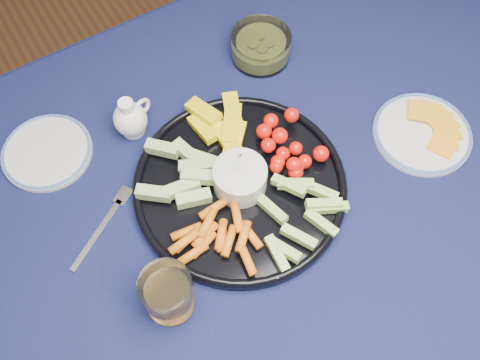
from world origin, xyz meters
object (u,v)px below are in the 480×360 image
creamer_pitcher (131,119)px  side_plate_extra (47,152)px  crudite_platter (238,184)px  cheese_plate (423,132)px  pickle_bowl (261,47)px  juice_tumbler (169,294)px  dining_table (208,245)px

creamer_pitcher → side_plate_extra: 0.18m
crudite_platter → cheese_plate: crudite_platter is taller
side_plate_extra → pickle_bowl: bearing=-0.9°
pickle_bowl → cheese_plate: size_ratio=0.66×
creamer_pitcher → crudite_platter: bearing=-64.5°
side_plate_extra → creamer_pitcher: bearing=-13.0°
crudite_platter → juice_tumbler: (-0.21, -0.12, 0.02)m
crudite_platter → pickle_bowl: bearing=50.1°
creamer_pitcher → cheese_plate: size_ratio=0.48×
dining_table → pickle_bowl: 0.43m
pickle_bowl → juice_tumbler: bearing=-138.1°
crudite_platter → pickle_bowl: size_ratio=3.11×
pickle_bowl → crudite_platter: bearing=-129.9°
side_plate_extra → dining_table: bearing=-58.3°
side_plate_extra → crudite_platter: bearing=-43.7°
pickle_bowl → side_plate_extra: 0.49m
dining_table → juice_tumbler: bearing=-142.4°
dining_table → cheese_plate: (0.46, -0.05, 0.10)m
cheese_plate → crudite_platter: bearing=166.8°
dining_table → cheese_plate: size_ratio=8.60×
juice_tumbler → side_plate_extra: bearing=99.8°
dining_table → juice_tumbler: 0.20m
juice_tumbler → cheese_plate: bearing=3.5°
dining_table → crudite_platter: bearing=19.9°
juice_tumbler → dining_table: bearing=37.6°
cheese_plate → juice_tumbler: 0.58m
dining_table → crudite_platter: size_ratio=4.21×
crudite_platter → juice_tumbler: bearing=-149.4°
dining_table → side_plate_extra: (-0.18, 0.30, 0.10)m
creamer_pitcher → cheese_plate: 0.57m
dining_table → side_plate_extra: side_plate_extra is taller
dining_table → pickle_bowl: bearing=43.4°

